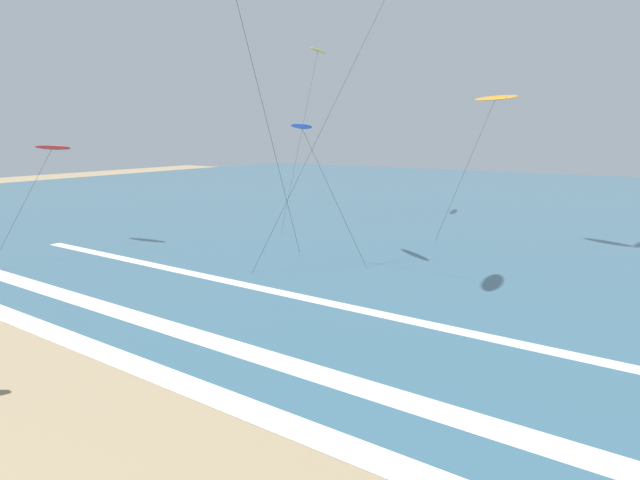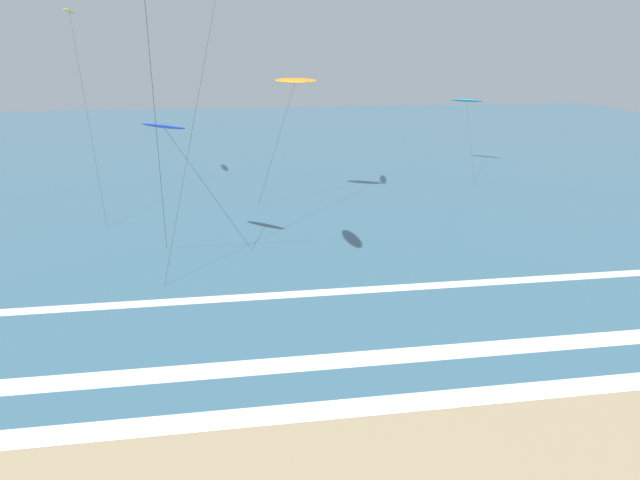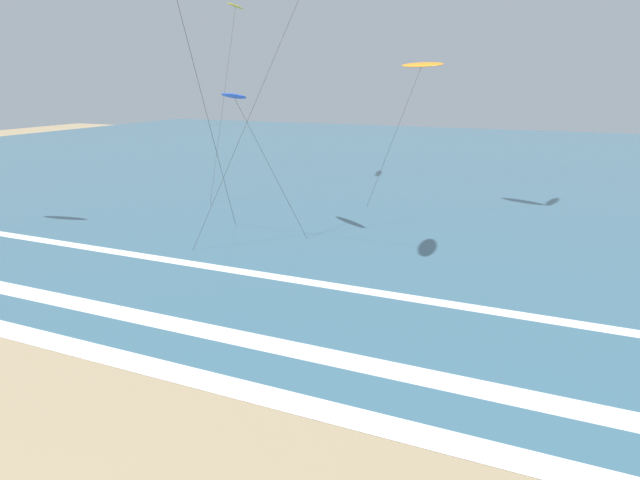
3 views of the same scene
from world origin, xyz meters
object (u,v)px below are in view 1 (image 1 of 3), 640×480
(kite_yellow_distant_high, at_px, (318,52))
(kite_red_high_right, at_px, (52,148))
(kite_blue_high_left, at_px, (301,127))
(kite_orange_far_left, at_px, (496,99))

(kite_yellow_distant_high, bearing_deg, kite_red_high_right, -110.74)
(kite_blue_high_left, xyz_separation_m, kite_red_high_right, (-15.78, -5.43, -1.28))
(kite_yellow_distant_high, bearing_deg, kite_orange_far_left, -16.31)
(kite_red_high_right, bearing_deg, kite_orange_far_left, 31.90)
(kite_red_high_right, xyz_separation_m, kite_orange_far_left, (23.75, 14.78, 3.01))
(kite_orange_far_left, height_order, kite_yellow_distant_high, kite_yellow_distant_high)
(kite_orange_far_left, bearing_deg, kite_red_high_right, -148.10)
(kite_orange_far_left, distance_m, kite_yellow_distant_high, 17.65)
(kite_red_high_right, bearing_deg, kite_blue_high_left, 19.00)
(kite_red_high_right, distance_m, kite_orange_far_left, 28.13)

